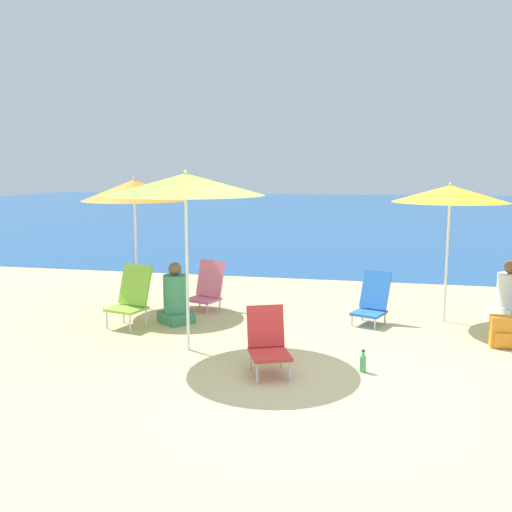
# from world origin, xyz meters

# --- Properties ---
(ground_plane) EXTENTS (60.00, 60.00, 0.00)m
(ground_plane) POSITION_xyz_m (0.00, 0.00, 0.00)
(ground_plane) COLOR #D1BA89
(sea_water) EXTENTS (60.00, 40.00, 0.01)m
(sea_water) POSITION_xyz_m (0.00, 25.62, 0.00)
(sea_water) COLOR #1E5699
(sea_water) RESTS_ON ground
(beach_umbrella_yellow) EXTENTS (1.64, 1.64, 2.04)m
(beach_umbrella_yellow) POSITION_xyz_m (1.86, 2.79, 1.88)
(beach_umbrella_yellow) COLOR white
(beach_umbrella_yellow) RESTS_ON ground
(beach_umbrella_lime) EXTENTS (1.91, 1.91, 2.22)m
(beach_umbrella_lime) POSITION_xyz_m (-1.39, 0.70, 2.05)
(beach_umbrella_lime) COLOR white
(beach_umbrella_lime) RESTS_ON ground
(beach_umbrella_orange) EXTENTS (1.67, 1.67, 2.11)m
(beach_umbrella_orange) POSITION_xyz_m (-2.95, 2.67, 1.90)
(beach_umbrella_orange) COLOR white
(beach_umbrella_orange) RESTS_ON ground
(beach_chair_blue) EXTENTS (0.59, 0.68, 0.75)m
(beach_chair_blue) POSITION_xyz_m (0.82, 2.47, 0.33)
(beach_chair_blue) COLOR silver
(beach_chair_blue) RESTS_ON ground
(beach_chair_red) EXTENTS (0.59, 0.67, 0.72)m
(beach_chair_red) POSITION_xyz_m (-0.27, 0.13, 0.36)
(beach_chair_red) COLOR silver
(beach_chair_red) RESTS_ON ground
(beach_chair_pink) EXTENTS (0.61, 0.62, 0.78)m
(beach_chair_pink) POSITION_xyz_m (-1.78, 2.77, 0.36)
(beach_chair_pink) COLOR silver
(beach_chair_pink) RESTS_ON ground
(beach_chair_lime) EXTENTS (0.61, 0.64, 0.87)m
(beach_chair_lime) POSITION_xyz_m (-2.55, 1.59, 0.44)
(beach_chair_lime) COLOR silver
(beach_chair_lime) RESTS_ON ground
(person_seated_near) EXTENTS (0.60, 0.61, 0.88)m
(person_seated_near) POSITION_xyz_m (2.84, 3.26, 0.35)
(person_seated_near) COLOR silver
(person_seated_near) RESTS_ON ground
(person_seated_far) EXTENTS (0.60, 0.59, 0.90)m
(person_seated_far) POSITION_xyz_m (-1.99, 1.87, 0.36)
(person_seated_far) COLOR #3F8C66
(person_seated_far) RESTS_ON ground
(backpack_orange) EXTENTS (0.33, 0.22, 0.40)m
(backpack_orange) POSITION_xyz_m (2.46, 1.64, 0.20)
(backpack_orange) COLOR orange
(backpack_orange) RESTS_ON ground
(water_bottle) EXTENTS (0.07, 0.07, 0.25)m
(water_bottle) POSITION_xyz_m (0.76, 0.36, 0.10)
(water_bottle) COLOR #4CB266
(water_bottle) RESTS_ON ground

